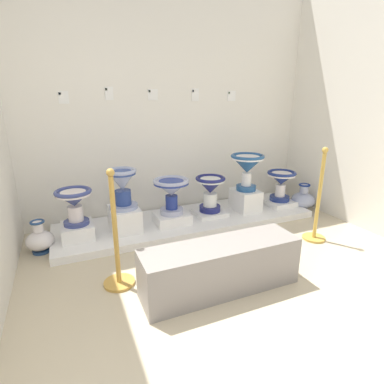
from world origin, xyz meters
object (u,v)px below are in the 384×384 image
(antique_toilet_squat_floral, at_px, (281,180))
(info_placard_third, at_px, (153,95))
(antique_toilet_broad_patterned, at_px, (247,165))
(plinth_block_tall_cobalt, at_px, (125,219))
(decorative_vase_companion, at_px, (40,240))
(plinth_block_central_ornate, at_px, (172,218))
(info_placard_fourth, at_px, (195,95))
(museum_bench, at_px, (221,267))
(antique_toilet_central_ornate, at_px, (171,189))
(decorative_vase_spare, at_px, (303,199))
(antique_toilet_tall_cobalt, at_px, (122,184))
(info_placard_first, at_px, (63,97))
(stanchion_post_near_right, at_px, (317,212))
(info_placard_second, at_px, (109,93))
(plinth_block_leftmost, at_px, (78,231))
(plinth_block_rightmost, at_px, (210,213))
(antique_toilet_leftmost, at_px, (74,200))
(plinth_block_broad_patterned, at_px, (245,200))
(plinth_block_squat_floral, at_px, (279,202))
(antique_toilet_rightmost, at_px, (210,188))
(info_placard_fifth, at_px, (231,96))
(stanchion_post_near_left, at_px, (117,253))

(antique_toilet_squat_floral, height_order, info_placard_third, info_placard_third)
(antique_toilet_broad_patterned, distance_m, antique_toilet_squat_floral, 0.59)
(plinth_block_tall_cobalt, height_order, decorative_vase_companion, decorative_vase_companion)
(plinth_block_central_ornate, xyz_separation_m, info_placard_fourth, (0.53, 0.52, 1.39))
(info_placard_fourth, bearing_deg, museum_bench, -107.41)
(antique_toilet_central_ornate, distance_m, antique_toilet_broad_patterned, 1.05)
(plinth_block_tall_cobalt, bearing_deg, museum_bench, -68.51)
(info_placard_third, relative_size, decorative_vase_spare, 0.35)
(antique_toilet_tall_cobalt, relative_size, info_placard_fourth, 2.84)
(antique_toilet_squat_floral, height_order, info_placard_first, info_placard_first)
(decorative_vase_companion, bearing_deg, plinth_block_central_ornate, 0.49)
(antique_toilet_squat_floral, xyz_separation_m, stanchion_post_near_right, (-0.22, -0.88, -0.11))
(info_placard_second, bearing_deg, decorative_vase_spare, -14.39)
(plinth_block_leftmost, bearing_deg, plinth_block_rightmost, 1.76)
(antique_toilet_leftmost, bearing_deg, antique_toilet_broad_patterned, 0.90)
(decorative_vase_spare, height_order, museum_bench, museum_bench)
(plinth_block_rightmost, bearing_deg, plinth_block_broad_patterned, -1.75)
(antique_toilet_broad_patterned, bearing_deg, plinth_block_central_ornate, -177.83)
(antique_toilet_central_ornate, distance_m, plinth_block_squat_floral, 1.61)
(antique_toilet_leftmost, relative_size, plinth_block_broad_patterned, 0.98)
(antique_toilet_broad_patterned, height_order, antique_toilet_squat_floral, antique_toilet_broad_patterned)
(plinth_block_tall_cobalt, distance_m, plinth_block_rightmost, 1.08)
(stanchion_post_near_right, bearing_deg, decorative_vase_companion, 162.69)
(antique_toilet_rightmost, relative_size, decorative_vase_companion, 1.30)
(plinth_block_central_ornate, relative_size, museum_bench, 0.31)
(info_placard_fifth, bearing_deg, plinth_block_squat_floral, -44.48)
(plinth_block_squat_floral, xyz_separation_m, info_placard_third, (-1.60, 0.51, 1.41))
(info_placard_fourth, bearing_deg, antique_toilet_central_ornate, -135.16)
(antique_toilet_leftmost, distance_m, plinth_block_squat_floral, 2.64)
(antique_toilet_tall_cobalt, height_order, info_placard_first, info_placard_first)
(antique_toilet_leftmost, relative_size, info_placard_fifth, 2.91)
(plinth_block_rightmost, xyz_separation_m, antique_toilet_squat_floral, (1.04, -0.04, 0.32))
(plinth_block_central_ornate, relative_size, antique_toilet_squat_floral, 0.98)
(antique_toilet_squat_floral, relative_size, info_placard_first, 3.11)
(plinth_block_central_ornate, xyz_separation_m, antique_toilet_central_ornate, (0.00, 0.00, 0.35))
(plinth_block_broad_patterned, relative_size, museum_bench, 0.30)
(info_placard_second, xyz_separation_m, museum_bench, (0.50, -1.79, -1.34))
(museum_bench, bearing_deg, antique_toilet_squat_floral, 38.59)
(antique_toilet_central_ornate, relative_size, info_placard_third, 3.24)
(decorative_vase_spare, bearing_deg, plinth_block_broad_patterned, 170.87)
(plinth_block_central_ornate, xyz_separation_m, decorative_vase_spare, (1.89, -0.10, 0.01))
(plinth_block_rightmost, bearing_deg, plinth_block_central_ornate, -174.06)
(decorative_vase_spare, bearing_deg, antique_toilet_tall_cobalt, 177.11)
(stanchion_post_near_left, bearing_deg, antique_toilet_squat_floral, 20.78)
(info_placard_second, bearing_deg, antique_toilet_central_ornate, -44.38)
(antique_toilet_tall_cobalt, relative_size, info_placard_first, 3.34)
(decorative_vase_spare, bearing_deg, info_placard_third, 162.01)
(decorative_vase_companion, bearing_deg, museum_bench, -42.56)
(antique_toilet_central_ornate, relative_size, antique_toilet_rightmost, 0.94)
(decorative_vase_spare, bearing_deg, museum_bench, -148.63)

